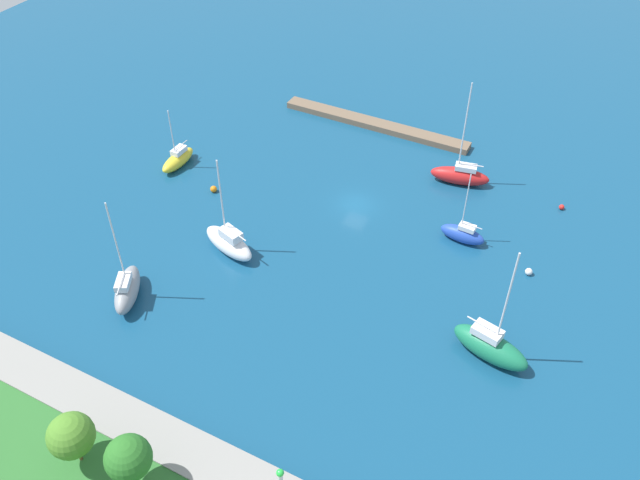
% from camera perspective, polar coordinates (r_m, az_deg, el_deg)
% --- Properties ---
extents(water, '(160.00, 160.00, 0.00)m').
position_cam_1_polar(water, '(75.87, 3.12, 3.08)').
color(water, navy).
rests_on(water, ground).
extents(pier_dock, '(25.95, 2.12, 0.81)m').
position_cam_1_polar(pier_dock, '(89.75, 4.79, 9.94)').
color(pier_dock, brown).
rests_on(pier_dock, ground).
extents(breakwater, '(70.59, 3.82, 1.40)m').
position_cam_1_polar(breakwater, '(55.40, -13.20, -16.71)').
color(breakwater, gray).
rests_on(breakwater, ground).
extents(park_tree_midwest, '(3.40, 3.40, 5.25)m').
position_cam_1_polar(park_tree_midwest, '(50.46, -16.24, -17.65)').
color(park_tree_midwest, brown).
rests_on(park_tree_midwest, shoreline_park).
extents(park_tree_center, '(3.50, 3.50, 4.93)m').
position_cam_1_polar(park_tree_center, '(53.18, -20.73, -15.54)').
color(park_tree_center, brown).
rests_on(park_tree_center, shoreline_park).
extents(sailboat_red_lone_north, '(7.19, 3.40, 13.11)m').
position_cam_1_polar(sailboat_red_lone_north, '(80.13, 12.02, 5.52)').
color(sailboat_red_lone_north, red).
rests_on(sailboat_red_lone_north, water).
extents(sailboat_gray_lone_south, '(4.77, 6.53, 11.58)m').
position_cam_1_polar(sailboat_gray_lone_south, '(66.37, -16.34, -4.08)').
color(sailboat_gray_lone_south, gray).
rests_on(sailboat_gray_lone_south, water).
extents(sailboat_white_far_north, '(7.20, 4.25, 11.38)m').
position_cam_1_polar(sailboat_white_far_north, '(69.40, -7.88, -0.19)').
color(sailboat_white_far_north, white).
rests_on(sailboat_white_far_north, water).
extents(sailboat_green_center_basin, '(7.58, 4.05, 12.68)m').
position_cam_1_polar(sailboat_green_center_basin, '(60.81, 14.49, -8.86)').
color(sailboat_green_center_basin, '#19724C').
rests_on(sailboat_green_center_basin, water).
extents(sailboat_yellow_near_pier, '(1.91, 5.64, 7.85)m').
position_cam_1_polar(sailboat_yellow_near_pier, '(83.39, -12.18, 6.85)').
color(sailboat_yellow_near_pier, yellow).
rests_on(sailboat_yellow_near_pier, water).
extents(sailboat_blue_far_south, '(4.92, 1.95, 8.61)m').
position_cam_1_polar(sailboat_blue_far_south, '(71.89, 12.23, 0.53)').
color(sailboat_blue_far_south, '#2347B2').
rests_on(sailboat_blue_far_south, water).
extents(mooring_buoy_red, '(0.61, 0.61, 0.61)m').
position_cam_1_polar(mooring_buoy_red, '(79.77, 20.17, 2.69)').
color(mooring_buoy_red, red).
rests_on(mooring_buoy_red, water).
extents(mooring_buoy_orange, '(0.79, 0.79, 0.79)m').
position_cam_1_polar(mooring_buoy_orange, '(78.45, -9.19, 4.37)').
color(mooring_buoy_orange, orange).
rests_on(mooring_buoy_orange, water).
extents(mooring_buoy_white, '(0.75, 0.75, 0.75)m').
position_cam_1_polar(mooring_buoy_white, '(70.08, 17.60, -2.63)').
color(mooring_buoy_white, white).
rests_on(mooring_buoy_white, water).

